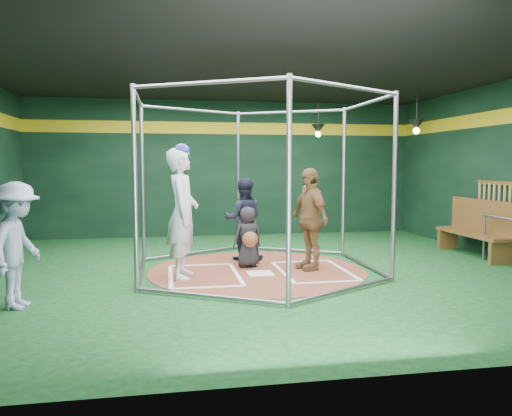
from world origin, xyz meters
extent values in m
cube|color=#0D3A16|center=(0.00, 0.00, -0.01)|extent=(10.00, 9.00, 0.02)
cube|color=black|center=(0.00, 0.00, 3.50)|extent=(10.00, 9.00, 0.02)
cube|color=black|center=(0.00, 4.50, 1.75)|extent=(10.00, 0.10, 3.50)
cube|color=black|center=(0.00, -4.50, 1.75)|extent=(10.00, 0.10, 3.50)
cube|color=gold|center=(0.00, 4.47, 2.80)|extent=(10.00, 0.01, 0.30)
cylinder|color=brown|center=(0.00, 0.00, 0.01)|extent=(3.80, 3.80, 0.01)
cube|color=white|center=(0.00, -0.30, 0.02)|extent=(0.43, 0.43, 0.01)
cube|color=white|center=(-0.95, 0.60, 0.02)|extent=(1.10, 0.07, 0.01)
cube|color=white|center=(-0.95, -1.10, 0.02)|extent=(1.10, 0.07, 0.01)
cube|color=white|center=(-1.50, -0.25, 0.02)|extent=(0.07, 1.70, 0.01)
cube|color=white|center=(-0.40, -0.25, 0.02)|extent=(0.07, 1.70, 0.01)
cube|color=white|center=(0.95, 0.60, 0.02)|extent=(1.10, 0.07, 0.01)
cube|color=white|center=(0.95, -1.10, 0.02)|extent=(1.10, 0.07, 0.01)
cube|color=white|center=(0.40, -0.25, 0.02)|extent=(0.07, 1.70, 0.01)
cube|color=white|center=(1.50, -0.25, 0.02)|extent=(0.07, 1.70, 0.01)
cylinder|color=gray|center=(1.99, 1.15, 1.50)|extent=(0.07, 0.07, 3.00)
cylinder|color=gray|center=(0.00, 2.30, 1.50)|extent=(0.07, 0.07, 3.00)
cylinder|color=gray|center=(-1.99, 1.15, 1.50)|extent=(0.07, 0.07, 3.00)
cylinder|color=gray|center=(-1.99, -1.15, 1.50)|extent=(0.07, 0.07, 3.00)
cylinder|color=gray|center=(0.00, -2.30, 1.50)|extent=(0.07, 0.07, 3.00)
cylinder|color=gray|center=(1.99, -1.15, 1.50)|extent=(0.07, 0.07, 3.00)
cylinder|color=gray|center=(1.00, 1.72, 2.95)|extent=(2.02, 1.20, 0.06)
cylinder|color=gray|center=(1.00, 1.72, 0.05)|extent=(2.02, 1.20, 0.06)
cylinder|color=gray|center=(-1.00, 1.72, 2.95)|extent=(2.02, 1.20, 0.06)
cylinder|color=gray|center=(-1.00, 1.72, 0.05)|extent=(2.02, 1.20, 0.06)
cylinder|color=gray|center=(-1.99, 0.00, 2.95)|extent=(0.06, 2.30, 0.06)
cylinder|color=gray|center=(-1.99, 0.00, 0.05)|extent=(0.06, 2.30, 0.06)
cylinder|color=gray|center=(-1.00, -1.73, 2.95)|extent=(2.02, 1.20, 0.06)
cylinder|color=gray|center=(-1.00, -1.73, 0.05)|extent=(2.02, 1.20, 0.06)
cylinder|color=gray|center=(1.00, -1.73, 2.95)|extent=(2.02, 1.20, 0.06)
cylinder|color=gray|center=(1.00, -1.73, 0.05)|extent=(2.02, 1.20, 0.06)
cylinder|color=gray|center=(1.99, 0.00, 2.95)|extent=(0.06, 2.30, 0.06)
cylinder|color=gray|center=(1.99, 0.00, 0.05)|extent=(0.06, 2.30, 0.06)
cube|color=brown|center=(4.94, 0.40, 1.50)|extent=(0.05, 1.25, 0.08)
cube|color=brown|center=(4.94, 0.40, 0.60)|extent=(0.05, 1.25, 0.08)
cylinder|color=tan|center=(4.92, 0.01, 1.05)|extent=(0.06, 0.06, 0.85)
cylinder|color=tan|center=(4.92, 0.16, 1.05)|extent=(0.06, 0.06, 0.85)
cylinder|color=tan|center=(4.92, 0.32, 1.05)|extent=(0.06, 0.06, 0.85)
cylinder|color=tan|center=(4.92, 0.48, 1.05)|extent=(0.06, 0.06, 0.85)
cylinder|color=tan|center=(4.92, 0.64, 1.05)|extent=(0.06, 0.06, 0.85)
cylinder|color=tan|center=(4.92, 0.79, 1.05)|extent=(0.06, 0.06, 0.85)
cylinder|color=tan|center=(4.92, 0.95, 1.05)|extent=(0.06, 0.06, 0.85)
cone|color=black|center=(2.20, 3.60, 2.75)|extent=(0.34, 0.34, 0.22)
sphere|color=#FFD899|center=(2.20, 3.60, 2.62)|extent=(0.14, 0.14, 0.14)
cylinder|color=black|center=(2.20, 3.60, 3.10)|extent=(0.02, 0.02, 0.70)
cone|color=black|center=(4.00, 2.00, 2.75)|extent=(0.34, 0.34, 0.22)
sphere|color=#FFD899|center=(4.00, 2.00, 2.62)|extent=(0.14, 0.14, 0.14)
cylinder|color=black|center=(4.00, 2.00, 3.10)|extent=(0.02, 0.02, 0.70)
imported|color=silver|center=(-1.30, -0.36, 1.07)|extent=(0.61, 0.83, 2.12)
sphere|color=navy|center=(-1.30, -0.36, 2.07)|extent=(0.26, 0.26, 0.26)
imported|color=#A57A46|center=(0.93, -0.06, 0.91)|extent=(0.69, 1.13, 1.79)
imported|color=black|center=(-0.11, 0.31, 0.56)|extent=(0.60, 0.46, 1.10)
sphere|color=brown|center=(-0.11, 0.06, 0.55)|extent=(0.28, 0.28, 0.28)
imported|color=black|center=(-0.08, 1.03, 0.81)|extent=(0.84, 0.69, 1.59)
imported|color=#93A1C3|center=(-3.45, -1.68, 0.82)|extent=(0.77, 1.15, 1.64)
cube|color=brown|center=(4.55, 0.60, 0.46)|extent=(0.46, 1.99, 0.07)
cube|color=brown|center=(4.74, 0.60, 0.83)|extent=(0.07, 1.99, 0.66)
cube|color=brown|center=(4.55, -0.28, 0.22)|extent=(0.44, 0.09, 0.44)
cube|color=brown|center=(4.55, 1.49, 0.22)|extent=(0.44, 0.09, 0.44)
cylinder|color=gray|center=(4.55, 0.21, 0.45)|extent=(0.05, 0.05, 0.90)
cylinder|color=gray|center=(4.55, -0.29, 0.88)|extent=(0.05, 1.00, 0.05)
camera|label=1|loc=(-1.53, -8.50, 1.86)|focal=35.00mm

